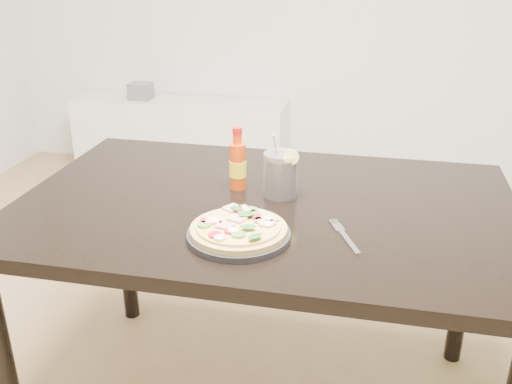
% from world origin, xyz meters
% --- Properties ---
extents(dining_table, '(1.40, 0.90, 0.75)m').
position_xyz_m(dining_table, '(0.18, 0.07, 0.67)').
color(dining_table, black).
rests_on(dining_table, ground).
extents(plate, '(0.26, 0.26, 0.02)m').
position_xyz_m(plate, '(0.16, -0.16, 0.76)').
color(plate, black).
rests_on(plate, dining_table).
extents(pizza, '(0.24, 0.24, 0.03)m').
position_xyz_m(pizza, '(0.16, -0.16, 0.78)').
color(pizza, tan).
rests_on(pizza, plate).
extents(hot_sauce_bottle, '(0.06, 0.06, 0.19)m').
position_xyz_m(hot_sauce_bottle, '(0.08, 0.15, 0.82)').
color(hot_sauce_bottle, '#C63A0B').
rests_on(hot_sauce_bottle, dining_table).
extents(cola_cup, '(0.10, 0.10, 0.19)m').
position_xyz_m(cola_cup, '(0.21, 0.12, 0.81)').
color(cola_cup, black).
rests_on(cola_cup, dining_table).
extents(fork, '(0.09, 0.18, 0.00)m').
position_xyz_m(fork, '(0.41, -0.09, 0.75)').
color(fork, silver).
rests_on(fork, dining_table).
extents(media_console, '(1.40, 0.34, 0.50)m').
position_xyz_m(media_console, '(-0.80, 2.07, 0.25)').
color(media_console, white).
rests_on(media_console, ground).
extents(cd_stack, '(0.14, 0.12, 0.10)m').
position_xyz_m(cd_stack, '(-1.05, 2.05, 0.55)').
color(cd_stack, slate).
rests_on(cd_stack, media_console).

